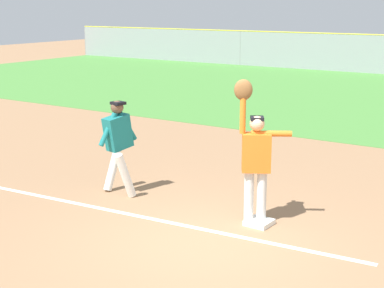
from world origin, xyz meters
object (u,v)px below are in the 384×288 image
(runner, at_px, (118,141))
(parked_car_silver, at_px, (295,51))
(first_base, at_px, (259,222))
(fielder, at_px, (255,154))
(parked_car_white, at_px, (383,55))
(baseball, at_px, (246,98))

(runner, height_order, parked_car_silver, runner)
(first_base, relative_size, fielder, 0.17)
(fielder, distance_m, parked_car_white, 24.97)
(runner, height_order, parked_car_white, runner)
(parked_car_silver, xyz_separation_m, parked_car_white, (4.94, 0.36, 0.00))
(parked_car_white, bearing_deg, baseball, -75.01)
(baseball, relative_size, parked_car_silver, 0.02)
(runner, bearing_deg, parked_car_white, 106.73)
(fielder, relative_size, parked_car_silver, 0.50)
(runner, relative_size, parked_car_white, 0.38)
(fielder, relative_size, runner, 1.33)
(fielder, height_order, parked_car_silver, fielder)
(parked_car_white, bearing_deg, fielder, -74.54)
(first_base, height_order, parked_car_silver, parked_car_silver)
(parked_car_silver, bearing_deg, first_base, -73.06)
(first_base, xyz_separation_m, parked_car_silver, (-9.94, 24.16, 0.63))
(fielder, height_order, parked_car_white, fielder)
(first_base, bearing_deg, baseball, 160.93)
(parked_car_white, bearing_deg, first_base, -74.29)
(first_base, height_order, runner, runner)
(first_base, relative_size, baseball, 5.14)
(runner, relative_size, parked_car_silver, 0.38)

